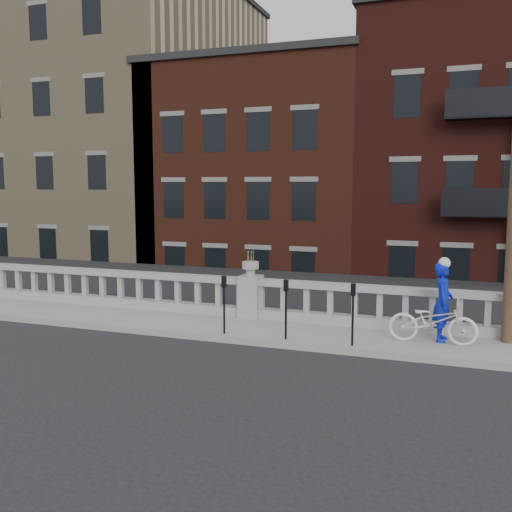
{
  "coord_description": "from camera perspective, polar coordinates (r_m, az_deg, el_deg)",
  "views": [
    {
      "loc": [
        5.12,
        -9.83,
        3.59
      ],
      "look_at": [
        0.42,
        3.2,
        1.87
      ],
      "focal_mm": 40.0,
      "sensor_mm": 36.0,
      "label": 1
    }
  ],
  "objects": [
    {
      "name": "parking_meter_c",
      "position": [
        12.78,
        3.01,
        -4.66
      ],
      "size": [
        0.1,
        0.09,
        1.36
      ],
      "color": "black",
      "rests_on": "sidewalk"
    },
    {
      "name": "ground",
      "position": [
        11.65,
        -7.45,
        -10.95
      ],
      "size": [
        120.0,
        120.0,
        0.0
      ],
      "primitive_type": "plane",
      "color": "black",
      "rests_on": "ground"
    },
    {
      "name": "parking_meter_b",
      "position": [
        13.28,
        -3.21,
        -4.22
      ],
      "size": [
        0.1,
        0.09,
        1.36
      ],
      "color": "black",
      "rests_on": "sidewalk"
    },
    {
      "name": "bicycle",
      "position": [
        13.12,
        17.26,
        -6.24
      ],
      "size": [
        1.89,
        0.68,
        0.99
      ],
      "primitive_type": "imported",
      "rotation": [
        0.0,
        0.0,
        1.59
      ],
      "color": "silver",
      "rests_on": "sidewalk"
    },
    {
      "name": "balustrade",
      "position": [
        15.0,
        -0.55,
        -4.28
      ],
      "size": [
        28.0,
        0.34,
        1.03
      ],
      "color": "gray",
      "rests_on": "sidewalk"
    },
    {
      "name": "cyclist",
      "position": [
        13.31,
        18.18,
        -4.37
      ],
      "size": [
        0.44,
        0.66,
        1.77
      ],
      "primitive_type": "imported",
      "rotation": [
        0.0,
        0.0,
        1.54
      ],
      "color": "#0B1BB2",
      "rests_on": "sidewalk"
    },
    {
      "name": "planter_pedestal",
      "position": [
        14.96,
        -0.56,
        -3.57
      ],
      "size": [
        0.55,
        0.55,
        1.76
      ],
      "color": "gray",
      "rests_on": "sidewalk"
    },
    {
      "name": "lower_level",
      "position": [
        33.2,
        11.96,
        5.26
      ],
      "size": [
        80.0,
        44.0,
        20.8
      ],
      "color": "#605E59",
      "rests_on": "ground"
    },
    {
      "name": "sidewalk",
      "position": [
        14.26,
        -1.89,
        -7.22
      ],
      "size": [
        32.0,
        2.2,
        0.15
      ],
      "primitive_type": "cube",
      "color": "gray",
      "rests_on": "ground"
    },
    {
      "name": "parking_meter_d",
      "position": [
        12.44,
        9.67,
        -5.08
      ],
      "size": [
        0.1,
        0.09,
        1.36
      ],
      "color": "black",
      "rests_on": "sidewalk"
    }
  ]
}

